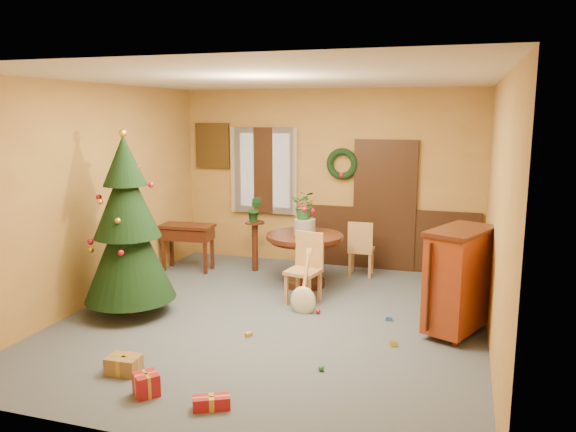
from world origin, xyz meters
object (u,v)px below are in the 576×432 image
at_px(chair_near, 306,265).
at_px(christmas_tree, 128,229).
at_px(writing_desk, 188,236).
at_px(sideboard, 459,278).
at_px(dining_table, 305,250).

relative_size(chair_near, christmas_tree, 0.41).
relative_size(christmas_tree, writing_desk, 2.68).
bearing_deg(chair_near, christmas_tree, -150.98).
distance_m(christmas_tree, writing_desk, 2.11).
bearing_deg(sideboard, writing_desk, 160.98).
relative_size(dining_table, christmas_tree, 0.48).
bearing_deg(sideboard, dining_table, 150.97).
bearing_deg(chair_near, writing_desk, 157.55).
distance_m(dining_table, chair_near, 0.72).
bearing_deg(dining_table, chair_near, -72.77).
bearing_deg(writing_desk, sideboard, -19.02).
height_order(christmas_tree, writing_desk, christmas_tree).
bearing_deg(writing_desk, chair_near, -22.45).
xyz_separation_m(chair_near, writing_desk, (-2.24, 0.92, 0.06)).
bearing_deg(dining_table, sideboard, -29.03).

